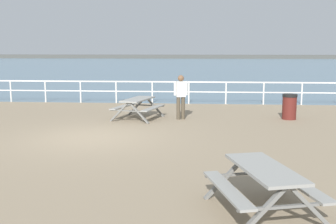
{
  "coord_description": "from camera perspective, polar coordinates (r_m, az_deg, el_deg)",
  "views": [
    {
      "loc": [
        3.17,
        -11.73,
        2.65
      ],
      "look_at": [
        2.25,
        0.02,
        0.8
      ],
      "focal_mm": 43.61,
      "sensor_mm": 36.0,
      "label": 1
    }
  ],
  "objects": [
    {
      "name": "seaward_railing",
      "position": [
        19.83,
        -4.77,
        3.38
      ],
      "size": [
        23.07,
        0.07,
        1.08
      ],
      "color": "white",
      "rests_on": "ground"
    },
    {
      "name": "sea_band",
      "position": [
        64.61,
        1.67,
        6.57
      ],
      "size": [
        142.0,
        90.0,
        0.01
      ],
      "primitive_type": "cube",
      "color": "slate",
      "rests_on": "ground"
    },
    {
      "name": "litter_bin",
      "position": [
        15.96,
        16.61,
        0.73
      ],
      "size": [
        0.55,
        0.55,
        0.95
      ],
      "color": "#591E19",
      "rests_on": "ground"
    },
    {
      "name": "ground_plane",
      "position": [
        12.46,
        -10.43,
        -3.98
      ],
      "size": [
        30.0,
        24.0,
        0.2
      ],
      "primitive_type": "cube",
      "color": "gray"
    },
    {
      "name": "visitor",
      "position": [
        15.23,
        1.79,
        2.5
      ],
      "size": [
        0.51,
        0.31,
        1.66
      ],
      "rotation": [
        0.0,
        0.0,
        5.0
      ],
      "color": "#4C4233",
      "rests_on": "ground"
    },
    {
      "name": "picnic_table_near_right",
      "position": [
        6.79,
        13.29,
        -9.03
      ],
      "size": [
        1.93,
        2.14,
        0.8
      ],
      "rotation": [
        0.0,
        0.0,
        1.84
      ],
      "color": "gray",
      "rests_on": "ground"
    },
    {
      "name": "picnic_table_near_left",
      "position": [
        15.38,
        -4.24,
        1.18
      ],
      "size": [
        1.92,
        2.13,
        0.8
      ],
      "rotation": [
        0.0,
        0.0,
        1.31
      ],
      "color": "gray",
      "rests_on": "ground"
    },
    {
      "name": "distant_shoreline",
      "position": [
        107.56,
        2.81,
        7.5
      ],
      "size": [
        142.0,
        6.0,
        1.8
      ],
      "primitive_type": "cube",
      "color": "#4C4C47",
      "rests_on": "ground"
    }
  ]
}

